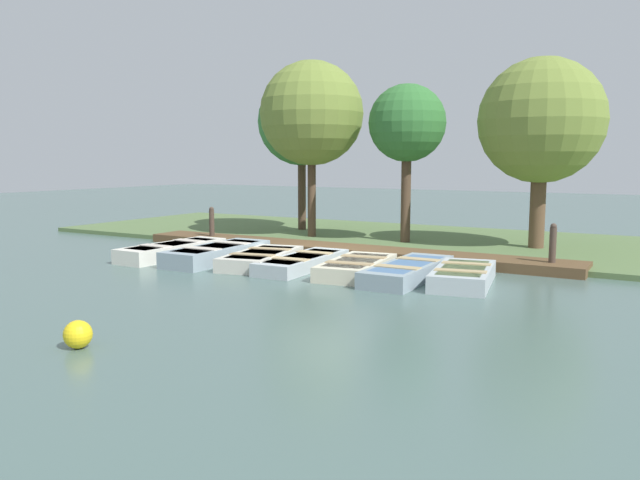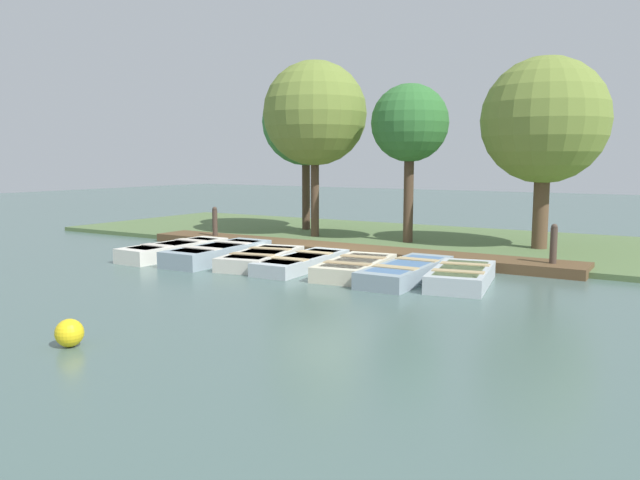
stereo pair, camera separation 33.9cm
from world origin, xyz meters
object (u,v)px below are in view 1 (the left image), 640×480
Objects in this scene: rowboat_2 at (261,258)px; rowboat_5 at (408,271)px; park_tree_center at (407,124)px; rowboat_3 at (303,262)px; mooring_post_near at (212,225)px; park_tree_right at (541,121)px; rowboat_6 at (463,275)px; park_tree_far_left at (302,122)px; park_tree_left at (312,114)px; rowboat_0 at (173,250)px; mooring_post_far at (553,248)px; rowboat_1 at (217,253)px; buoy at (78,334)px; rowboat_4 at (357,267)px.

rowboat_2 is 0.93× the size of rowboat_5.
rowboat_2 is 0.61× the size of park_tree_center.
mooring_post_near is (-2.47, -4.98, 0.44)m from rowboat_3.
park_tree_right is at bearing 100.78° from park_tree_center.
park_tree_right is (-5.69, 0.40, 3.58)m from rowboat_6.
park_tree_far_left is 0.96× the size of park_tree_left.
rowboat_6 is 9.10m from park_tree_left.
rowboat_3 is at bearing 84.72° from rowboat_2.
park_tree_center is (1.41, 4.67, -0.29)m from park_tree_far_left.
rowboat_3 is at bearing -99.20° from rowboat_6.
rowboat_0 is at bearing -87.61° from rowboat_3.
rowboat_6 is 6.74m from park_tree_right.
mooring_post_far reaches higher than rowboat_5.
mooring_post_near reaches higher than rowboat_1.
park_tree_center is at bearing -179.78° from buoy.
rowboat_3 is 2.81m from rowboat_5.
park_tree_center is 3.88m from park_tree_right.
rowboat_5 is at bearing 46.67° from park_tree_far_left.
mooring_post_near is at bearing -70.83° from park_tree_right.
mooring_post_far is 0.20× the size of park_tree_left.
rowboat_3 is at bearing -7.46° from park_tree_center.
park_tree_far_left is at bearing -138.36° from rowboat_6.
rowboat_1 reaches higher than rowboat_4.
mooring_post_far reaches higher than rowboat_0.
rowboat_5 is 0.56× the size of park_tree_left.
rowboat_3 is 0.55× the size of park_tree_left.
rowboat_2 is 0.95× the size of rowboat_3.
park_tree_center reaches higher than rowboat_4.
park_tree_far_left is (-6.44, -4.01, 3.89)m from rowboat_3.
rowboat_6 is at bearing 155.40° from buoy.
buoy is (7.07, 3.26, -0.02)m from rowboat_1.
buoy is 12.81m from park_tree_center.
rowboat_2 is 1.18m from rowboat_3.
rowboat_2 is 2.72m from rowboat_4.
park_tree_left is (-12.07, -3.31, 3.99)m from buoy.
buoy is at bearing 3.61° from rowboat_3.
rowboat_0 is 8.29× the size of buoy.
rowboat_0 reaches higher than rowboat_6.
rowboat_0 is at bearing -15.92° from park_tree_left.
park_tree_left reaches higher than rowboat_6.
rowboat_2 is at bearing -96.90° from rowboat_4.
rowboat_3 is 6.78m from park_tree_left.
park_tree_center reaches higher than mooring_post_near.
mooring_post_far is (-2.60, 6.66, 0.42)m from rowboat_2.
rowboat_1 reaches higher than buoy.
park_tree_right is at bearing 165.89° from rowboat_6.
park_tree_left is 3.30m from park_tree_center.
rowboat_0 is at bearing -41.47° from park_tree_center.
park_tree_left reaches higher than mooring_post_far.
mooring_post_far is at bearing 90.00° from mooring_post_near.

